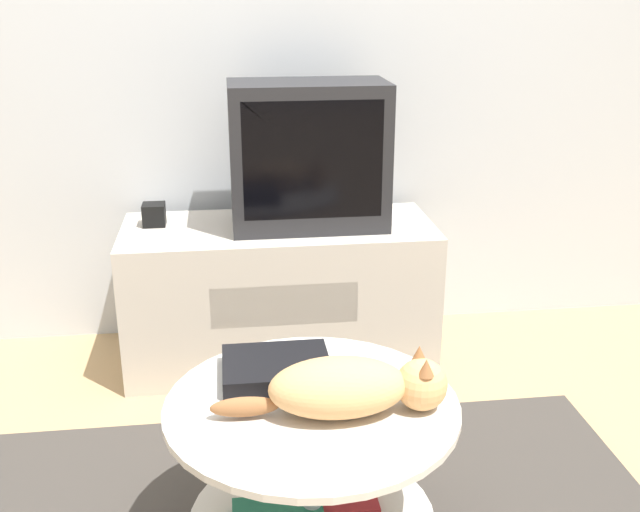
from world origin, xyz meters
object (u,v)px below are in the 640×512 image
tv (308,156)px  dvd_box (276,369)px  speaker (154,215)px  cat (352,387)px

tv → dvd_box: 1.02m
speaker → tv: bearing=-7.1°
speaker → cat: speaker is taller
speaker → dvd_box: size_ratio=0.30×
tv → speaker: 0.60m
cat → speaker: bearing=114.4°
speaker → dvd_box: speaker is taller
tv → cat: tv is taller
dvd_box → cat: 0.24m
tv → cat: (-0.03, -1.13, -0.28)m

